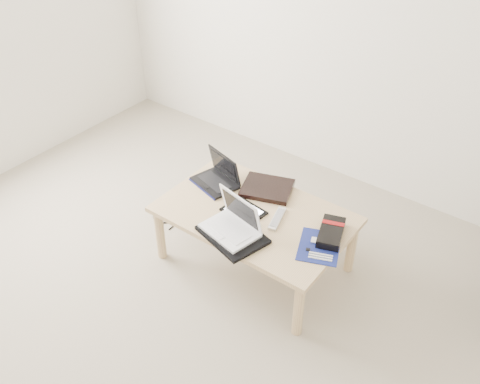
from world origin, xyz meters
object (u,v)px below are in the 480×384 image
Objects in this scene: white_laptop at (233,223)px; coffee_table at (255,219)px; gpu_box at (331,233)px; netbook at (218,177)px.

coffee_table is at bearing 90.81° from white_laptop.
white_laptop is at bearing -147.00° from gpu_box.
white_laptop is 0.54m from gpu_box.
coffee_table is 0.24m from white_laptop.
coffee_table is 0.47m from gpu_box.
netbook is at bearing 139.05° from white_laptop.
white_laptop is (0.00, -0.21, 0.11)m from coffee_table.
white_laptop is at bearing -40.95° from netbook.
white_laptop is (0.36, -0.32, 0.02)m from netbook.
coffee_table is 0.39m from netbook.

